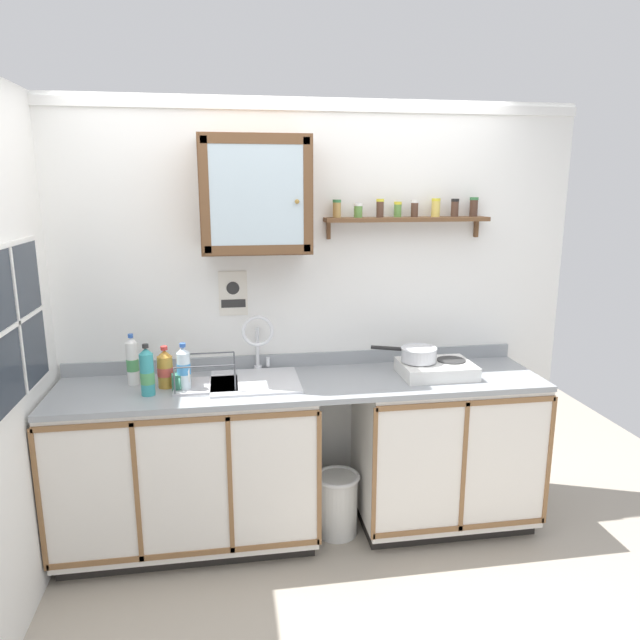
% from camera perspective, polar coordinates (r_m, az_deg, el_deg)
% --- Properties ---
extents(floor, '(5.73, 5.73, 0.00)m').
position_cam_1_polar(floor, '(3.30, -0.40, -24.29)').
color(floor, '#9E9384').
rests_on(floor, ground).
extents(back_wall, '(3.33, 0.07, 2.48)m').
position_cam_1_polar(back_wall, '(3.47, -2.35, 0.47)').
color(back_wall, white).
rests_on(back_wall, ground).
extents(lower_cabinet_run, '(1.41, 0.59, 0.91)m').
position_cam_1_polar(lower_cabinet_run, '(3.42, -12.80, -14.06)').
color(lower_cabinet_run, black).
rests_on(lower_cabinet_run, ground).
extents(lower_cabinet_run_right, '(1.03, 0.59, 0.91)m').
position_cam_1_polar(lower_cabinet_run_right, '(3.63, 12.03, -12.39)').
color(lower_cabinet_run_right, black).
rests_on(lower_cabinet_run_right, ground).
extents(countertop, '(2.69, 0.61, 0.03)m').
position_cam_1_polar(countertop, '(3.25, -1.64, -6.26)').
color(countertop, gray).
rests_on(countertop, lower_cabinet_run).
extents(backsplash, '(2.69, 0.02, 0.08)m').
position_cam_1_polar(backsplash, '(3.50, -2.25, -3.91)').
color(backsplash, gray).
rests_on(backsplash, countertop).
extents(sink, '(0.48, 0.48, 0.49)m').
position_cam_1_polar(sink, '(3.27, -6.31, -6.30)').
color(sink, silver).
rests_on(sink, countertop).
extents(hot_plate_stove, '(0.41, 0.31, 0.08)m').
position_cam_1_polar(hot_plate_stove, '(3.40, 11.30, -4.70)').
color(hot_plate_stove, silver).
rests_on(hot_plate_stove, countertop).
extents(saucepan, '(0.36, 0.22, 0.08)m').
position_cam_1_polar(saucepan, '(3.36, 9.58, -3.27)').
color(saucepan, silver).
rests_on(saucepan, hot_plate_stove).
extents(bottle_water_clear_0, '(0.07, 0.07, 0.26)m').
position_cam_1_polar(bottle_water_clear_0, '(3.16, -13.19, -4.65)').
color(bottle_water_clear_0, silver).
rests_on(bottle_water_clear_0, countertop).
extents(bottle_detergent_teal_1, '(0.07, 0.07, 0.27)m').
position_cam_1_polar(bottle_detergent_teal_1, '(3.13, -16.57, -4.97)').
color(bottle_detergent_teal_1, teal).
rests_on(bottle_detergent_teal_1, countertop).
extents(bottle_juice_amber_2, '(0.08, 0.08, 0.23)m').
position_cam_1_polar(bottle_juice_amber_2, '(3.23, -14.92, -4.65)').
color(bottle_juice_amber_2, gold).
rests_on(bottle_juice_amber_2, countertop).
extents(bottle_opaque_white_3, '(0.06, 0.06, 0.28)m').
position_cam_1_polar(bottle_opaque_white_3, '(3.32, -17.90, -3.91)').
color(bottle_opaque_white_3, white).
rests_on(bottle_opaque_white_3, countertop).
extents(dish_rack, '(0.34, 0.27, 0.16)m').
position_cam_1_polar(dish_rack, '(3.22, -11.29, -6.02)').
color(dish_rack, '#B2B2B7').
rests_on(dish_rack, countertop).
extents(mug, '(0.08, 0.11, 0.09)m').
position_cam_1_polar(mug, '(3.18, -13.64, -5.93)').
color(mug, '#337259').
rests_on(mug, countertop).
extents(wall_cabinet, '(0.58, 0.33, 0.61)m').
position_cam_1_polar(wall_cabinet, '(3.19, -6.34, 12.06)').
color(wall_cabinet, brown).
extents(spice_shelf, '(0.96, 0.14, 0.23)m').
position_cam_1_polar(spice_shelf, '(3.44, 8.61, 10.05)').
color(spice_shelf, brown).
extents(warning_sign, '(0.16, 0.01, 0.26)m').
position_cam_1_polar(warning_sign, '(3.39, -8.51, 2.55)').
color(warning_sign, silver).
extents(window, '(0.03, 0.76, 0.73)m').
position_cam_1_polar(window, '(3.00, -27.66, -0.25)').
color(window, '#262D38').
extents(trash_bin, '(0.26, 0.26, 0.37)m').
position_cam_1_polar(trash_bin, '(3.56, 1.71, -17.46)').
color(trash_bin, silver).
rests_on(trash_bin, ground).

